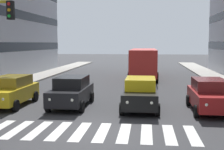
{
  "coord_description": "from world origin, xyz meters",
  "views": [
    {
      "loc": [
        -2.22,
        12.21,
        3.61
      ],
      "look_at": [
        -0.15,
        -6.23,
        1.71
      ],
      "focal_mm": 49.72,
      "sensor_mm": 36.0,
      "label": 1
    }
  ],
  "objects": [
    {
      "name": "bus_behind_traffic",
      "position": [
        -1.9,
        -19.82,
        1.86
      ],
      "size": [
        2.78,
        10.5,
        3.0
      ],
      "color": "red",
      "rests_on": "ground_plane"
    },
    {
      "name": "car_0",
      "position": [
        -5.54,
        -4.4,
        0.89
      ],
      "size": [
        2.02,
        4.44,
        1.72
      ],
      "color": "maroon",
      "rests_on": "ground_plane"
    },
    {
      "name": "crosswalk_markings",
      "position": [
        -0.0,
        0.0,
        0.0
      ],
      "size": [
        8.55,
        2.8,
        0.01
      ],
      "color": "silver",
      "rests_on": "ground_plane"
    },
    {
      "name": "car_1",
      "position": [
        -1.9,
        -4.58,
        0.89
      ],
      "size": [
        2.02,
        4.44,
        1.72
      ],
      "color": "black",
      "rests_on": "ground_plane"
    },
    {
      "name": "ground_plane",
      "position": [
        0.0,
        0.0,
        0.0
      ],
      "size": [
        180.0,
        180.0,
        0.0
      ],
      "primitive_type": "plane",
      "color": "#38383A"
    },
    {
      "name": "car_2",
      "position": [
        2.02,
        -4.88,
        0.89
      ],
      "size": [
        2.02,
        4.44,
        1.72
      ],
      "color": "black",
      "rests_on": "ground_plane"
    },
    {
      "name": "car_3",
      "position": [
        5.55,
        -4.73,
        0.89
      ],
      "size": [
        2.02,
        4.44,
        1.72
      ],
      "color": "gold",
      "rests_on": "ground_plane"
    }
  ]
}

